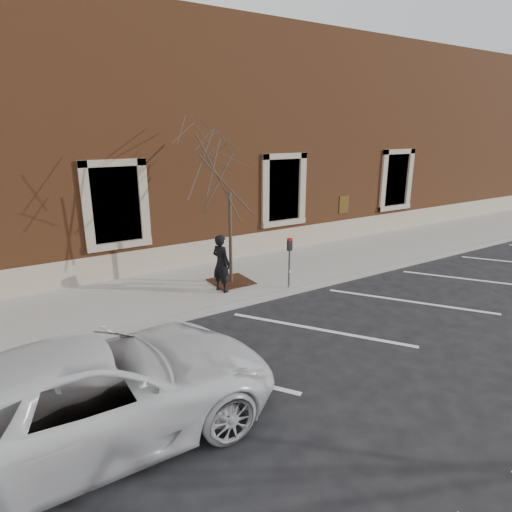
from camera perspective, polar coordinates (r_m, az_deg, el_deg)
ground at (r=11.88m, az=1.55°, el=-5.80°), size 120.00×120.00×0.00m
sidewalk_near at (r=13.24m, az=-2.65°, el=-3.05°), size 40.00×3.50×0.15m
curb_near at (r=11.81m, az=1.68°, el=-5.54°), size 40.00×0.12×0.15m
parking_stripes at (r=10.28m, az=8.44°, el=-9.68°), size 28.00×4.40×0.01m
building_civic at (r=17.95m, az=-12.61°, el=14.52°), size 40.00×8.62×8.00m
man at (r=11.83m, az=-4.67°, el=-0.97°), size 0.56×0.69×1.63m
parking_meter at (r=12.03m, az=4.48°, el=0.31°), size 0.13×0.10×1.46m
tree_grate at (r=12.76m, az=-3.33°, el=-3.42°), size 1.13×1.13×0.03m
sapling at (r=12.03m, az=-3.60°, el=11.90°), size 2.91×2.91×4.85m
white_truck at (r=7.05m, az=-20.70°, el=-16.65°), size 5.64×2.66×1.56m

